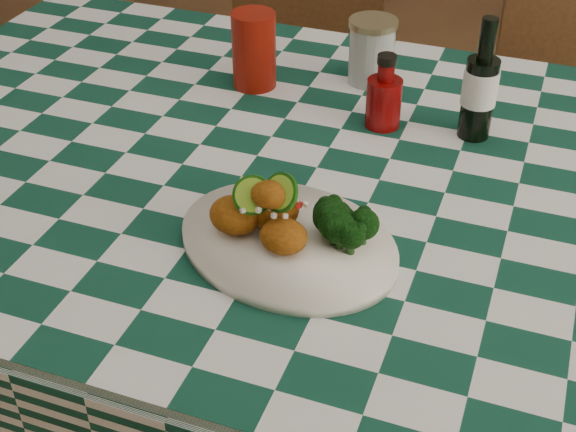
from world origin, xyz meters
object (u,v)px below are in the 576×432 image
at_px(fried_chicken_pile, 272,208).
at_px(beer_bottle, 481,79).
at_px(wooden_chair_left, 294,109).
at_px(mason_jar, 372,51).
at_px(red_tumbler, 254,50).
at_px(dining_table, 312,344).
at_px(plate, 288,243).
at_px(ketchup_bottle, 385,91).

xyz_separation_m(fried_chicken_pile, beer_bottle, (0.21, 0.40, 0.04)).
bearing_deg(wooden_chair_left, mason_jar, -63.38).
height_order(fried_chicken_pile, red_tumbler, red_tumbler).
relative_size(dining_table, plate, 5.16).
distance_m(red_tumbler, ketchup_bottle, 0.27).
xyz_separation_m(plate, wooden_chair_left, (-0.34, 0.96, -0.35)).
height_order(dining_table, ketchup_bottle, ketchup_bottle).
bearing_deg(beer_bottle, dining_table, -138.97).
bearing_deg(red_tumbler, wooden_chair_left, 101.67).
bearing_deg(dining_table, red_tumbler, 130.83).
height_order(plate, wooden_chair_left, wooden_chair_left).
xyz_separation_m(plate, mason_jar, (-0.03, 0.53, 0.05)).
bearing_deg(red_tumbler, beer_bottle, -6.18).
distance_m(plate, beer_bottle, 0.45).
distance_m(dining_table, ketchup_bottle, 0.49).
relative_size(red_tumbler, wooden_chair_left, 0.16).
bearing_deg(red_tumbler, fried_chicken_pile, -65.09).
xyz_separation_m(dining_table, fried_chicken_pile, (0.00, -0.21, 0.45)).
bearing_deg(red_tumbler, plate, -62.63).
distance_m(fried_chicken_pile, mason_jar, 0.53).
distance_m(fried_chicken_pile, red_tumbler, 0.49).
relative_size(fried_chicken_pile, red_tumbler, 0.97).
xyz_separation_m(red_tumbler, wooden_chair_left, (-0.11, 0.52, -0.41)).
distance_m(fried_chicken_pile, ketchup_bottle, 0.38).
xyz_separation_m(dining_table, ketchup_bottle, (0.06, 0.17, 0.46)).
distance_m(ketchup_bottle, wooden_chair_left, 0.80).
distance_m(red_tumbler, mason_jar, 0.22).
height_order(ketchup_bottle, mason_jar, ketchup_bottle).
bearing_deg(dining_table, mason_jar, 90.44).
height_order(plate, beer_bottle, beer_bottle).
relative_size(dining_table, mason_jar, 13.66).
bearing_deg(wooden_chair_left, ketchup_bottle, -66.42).
height_order(dining_table, fried_chicken_pile, fried_chicken_pile).
relative_size(fried_chicken_pile, wooden_chair_left, 0.15).
relative_size(fried_chicken_pile, mason_jar, 1.12).
bearing_deg(mason_jar, plate, -86.72).
bearing_deg(wooden_chair_left, fried_chicken_pile, -80.72).
bearing_deg(fried_chicken_pile, red_tumbler, 114.91).
xyz_separation_m(red_tumbler, ketchup_bottle, (0.26, -0.06, -0.01)).
distance_m(dining_table, red_tumbler, 0.56).
height_order(fried_chicken_pile, mason_jar, mason_jar).
xyz_separation_m(ketchup_bottle, wooden_chair_left, (-0.37, 0.59, -0.40)).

